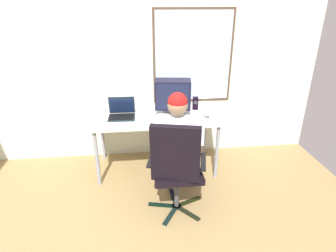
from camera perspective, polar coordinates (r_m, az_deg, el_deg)
wall_rear at (r=3.77m, az=-5.18°, el=13.91°), size 4.78×0.08×2.80m
desk at (r=3.56m, az=-2.45°, el=1.15°), size 1.56×0.76×0.74m
office_chair at (r=2.77m, az=1.66°, el=-7.76°), size 0.63×0.61×1.06m
person_seated at (r=2.96m, az=2.01°, el=-3.83°), size 0.61×0.86×1.28m
crt_monitor at (r=3.46m, az=0.98°, el=6.27°), size 0.45×0.29×0.44m
laptop at (r=3.52m, az=-9.22°, el=2.84°), size 0.33×0.28×0.23m
wine_glass at (r=3.42m, az=7.74°, el=2.83°), size 0.09×0.09×0.14m
desk_speaker at (r=3.73m, az=5.48°, el=4.57°), size 0.08×0.09×0.16m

